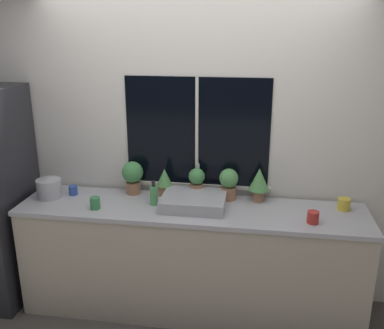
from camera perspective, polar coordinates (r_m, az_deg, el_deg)
The scene contains 14 objects.
wall_back at distance 3.51m, azimuth 0.74°, elevation 3.15°, with size 8.00×0.09×2.70m.
counter at distance 3.53m, azimuth -0.17°, elevation -12.54°, with size 2.70×0.60×0.91m.
sink at distance 3.33m, azimuth 0.25°, elevation -4.85°, with size 0.49×0.45×0.27m.
potted_plant_far_left at distance 3.57m, azimuth -7.92°, elevation -1.43°, with size 0.18×0.18×0.28m.
potted_plant_left at distance 3.52m, azimuth -3.68°, elevation -2.19°, with size 0.13×0.13×0.23m.
potted_plant_center at distance 3.47m, azimuth 0.63°, elevation -2.33°, with size 0.13×0.13×0.25m.
potted_plant_right at distance 3.44m, azimuth 4.92°, elevation -2.44°, with size 0.15×0.15×0.26m.
potted_plant_far_right at distance 3.43m, azimuth 8.93°, elevation -2.26°, with size 0.16×0.16×0.27m.
soap_bottle at distance 3.35m, azimuth -5.13°, elevation -4.05°, with size 0.06×0.06×0.20m.
mug_yellow at distance 3.46m, azimuth 19.60°, elevation -5.00°, with size 0.10×0.10×0.09m.
mug_green at distance 3.37m, azimuth -12.79°, elevation -5.02°, with size 0.08×0.08×0.09m.
mug_blue at distance 3.69m, azimuth -15.56°, elevation -3.33°, with size 0.07×0.07×0.08m.
mug_red at distance 3.17m, azimuth 15.83°, elevation -6.78°, with size 0.08×0.08×0.09m.
kettle at distance 3.67m, azimuth -18.53°, elevation -2.94°, with size 0.20×0.20×0.17m.
Camera 1 is at (0.48, -2.71, 2.25)m, focal length 40.00 mm.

